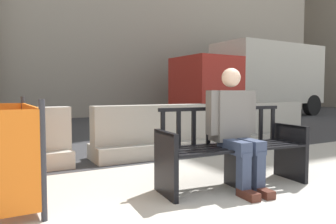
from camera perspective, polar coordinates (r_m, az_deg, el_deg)
street_asphalt at (r=10.46m, az=-19.96°, el=-2.39°), size 120.00×12.00×0.01m
street_bench at (r=3.73m, az=11.16°, el=-6.68°), size 1.73×0.68×0.88m
seated_person at (r=3.64m, az=11.54°, el=-2.29°), size 0.59×0.75×1.31m
jersey_barrier_centre at (r=5.34m, az=-2.60°, el=-4.12°), size 2.02×0.73×0.84m
jersey_barrier_right at (r=6.80m, az=16.07°, el=-2.59°), size 2.02×0.75×0.84m
delivery_truck at (r=14.39m, az=14.85°, el=6.00°), size 6.88×2.56×3.05m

